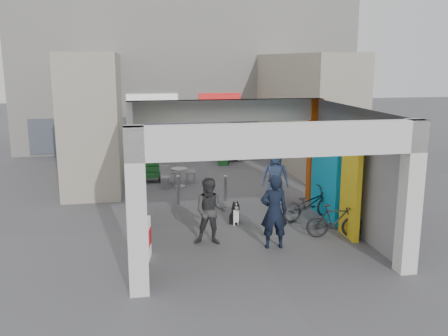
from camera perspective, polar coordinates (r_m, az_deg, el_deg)
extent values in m
plane|color=#56565B|center=(14.86, 1.82, -6.38)|extent=(90.00, 90.00, 0.00)
cube|color=silver|center=(10.21, -9.96, -5.05)|extent=(0.40, 0.40, 3.50)
cube|color=silver|center=(16.04, -10.21, 1.29)|extent=(0.40, 0.40, 3.50)
cube|color=silver|center=(11.84, 20.52, -3.23)|extent=(0.40, 0.40, 3.50)
cube|color=#CE4F0C|center=(17.12, 10.30, 1.99)|extent=(0.40, 0.40, 3.50)
plane|color=silver|center=(13.10, -10.11, -1.17)|extent=(0.00, 6.40, 6.40)
plane|color=#939398|center=(14.41, 14.47, -0.15)|extent=(0.00, 6.40, 6.40)
cube|color=#0DA2D8|center=(15.44, 11.54, -0.51)|extent=(0.15, 2.00, 2.80)
cube|color=yellow|center=(13.84, 14.30, -2.14)|extent=(0.15, 1.00, 2.80)
plane|color=#B7B8B3|center=(13.16, 2.85, 6.80)|extent=(6.40, 6.40, 0.00)
cube|color=silver|center=(16.16, 0.35, 6.59)|extent=(6.40, 0.30, 0.70)
cube|color=silver|center=(10.28, 6.72, 3.20)|extent=(6.40, 0.30, 0.70)
cube|color=white|center=(16.33, 0.24, 6.48)|extent=(4.20, 0.05, 0.55)
cube|color=white|center=(27.92, -4.30, 10.72)|extent=(18.00, 4.00, 8.00)
cube|color=#515966|center=(26.15, -3.71, 4.02)|extent=(16.20, 0.06, 1.80)
cube|color=white|center=(25.80, -8.23, 7.84)|extent=(2.60, 0.06, 0.50)
cube|color=red|center=(26.18, -0.48, 8.02)|extent=(2.20, 0.06, 0.50)
cube|color=#A29A87|center=(21.42, -14.43, 5.87)|extent=(2.00, 9.00, 5.00)
cube|color=#A29A87|center=(22.65, 9.05, 6.44)|extent=(2.00, 9.00, 5.00)
cylinder|color=gray|center=(16.81, -5.27, -2.51)|extent=(0.09, 0.09, 0.95)
cylinder|color=gray|center=(17.08, 0.17, -2.35)|extent=(0.09, 0.09, 0.87)
cylinder|color=gray|center=(17.19, 5.25, -2.21)|extent=(0.09, 0.09, 0.93)
cube|color=white|center=(12.37, -8.68, -7.98)|extent=(0.17, 0.56, 1.00)
cube|color=red|center=(12.36, -8.50, -7.76)|extent=(0.10, 0.39, 0.40)
cube|color=white|center=(16.23, -9.16, -3.07)|extent=(0.16, 0.56, 1.00)
cube|color=red|center=(16.22, -9.02, -2.89)|extent=(0.09, 0.39, 0.40)
cylinder|color=#9F9FA4|center=(19.14, -5.07, -1.10)|extent=(0.06, 0.06, 0.67)
cylinder|color=#9F9FA4|center=(19.22, -5.05, -2.05)|extent=(0.41, 0.41, 0.02)
cylinder|color=#9F9FA4|center=(19.06, -5.09, -0.11)|extent=(0.66, 0.66, 0.05)
cube|color=#9F9FA4|center=(18.95, -6.70, -1.67)|extent=(0.36, 0.36, 0.42)
cube|color=#9F9FA4|center=(19.01, -6.76, -0.33)|extent=(0.36, 0.05, 0.42)
cube|color=#9F9FA4|center=(19.67, -3.83, -1.09)|extent=(0.36, 0.36, 0.42)
cube|color=#9F9FA4|center=(19.74, -3.91, 0.20)|extent=(0.36, 0.05, 0.42)
cube|color=#9F9FA4|center=(19.69, -6.03, -1.11)|extent=(0.36, 0.36, 0.42)
cube|color=#9F9FA4|center=(19.76, -6.10, 0.17)|extent=(0.36, 0.05, 0.42)
cube|color=black|center=(20.03, -8.87, -1.13)|extent=(1.23, 0.61, 0.31)
cube|color=#17511E|center=(19.85, -8.87, -0.80)|extent=(1.02, 0.36, 0.18)
cube|color=#17511E|center=(19.95, -8.90, -0.13)|extent=(1.02, 0.36, 0.18)
cube|color=#17511E|center=(20.06, -8.94, 0.53)|extent=(1.02, 0.36, 0.18)
cube|color=#17511E|center=(22.91, -0.12, 0.68)|extent=(0.48, 0.39, 0.28)
cube|color=navy|center=(22.86, -0.12, 1.37)|extent=(0.48, 0.39, 0.28)
cube|color=black|center=(14.89, 1.22, -5.80)|extent=(0.26, 0.35, 0.26)
cube|color=black|center=(14.70, 1.33, -5.24)|extent=(0.21, 0.18, 0.40)
cube|color=white|center=(14.62, 1.41, -5.52)|extent=(0.17, 0.03, 0.37)
cylinder|color=white|center=(14.67, 1.16, -6.00)|extent=(0.05, 0.05, 0.31)
cylinder|color=white|center=(14.69, 1.62, -5.97)|extent=(0.05, 0.05, 0.31)
sphere|color=black|center=(14.60, 1.36, -4.36)|extent=(0.21, 0.21, 0.21)
cube|color=white|center=(14.51, 1.45, -4.57)|extent=(0.09, 0.13, 0.07)
cone|color=black|center=(14.61, 1.11, -3.95)|extent=(0.08, 0.08, 0.09)
cone|color=black|center=(14.63, 1.54, -3.93)|extent=(0.08, 0.08, 0.09)
imported|color=black|center=(12.82, 5.73, -5.00)|extent=(0.74, 0.51, 1.92)
imported|color=#38383A|center=(13.02, -1.55, -4.99)|extent=(0.99, 0.85, 1.78)
imported|color=#536CA1|center=(16.84, 5.87, -0.98)|extent=(1.01, 0.79, 1.82)
imported|color=black|center=(22.90, 0.13, 2.73)|extent=(1.18, 0.70, 1.89)
imported|color=black|center=(15.31, 9.70, -4.05)|extent=(1.99, 1.19, 0.99)
imported|color=black|center=(13.93, 12.60, -5.94)|extent=(1.62, 0.75, 0.94)
imported|color=white|center=(24.80, 2.82, 2.69)|extent=(3.92, 2.77, 1.24)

